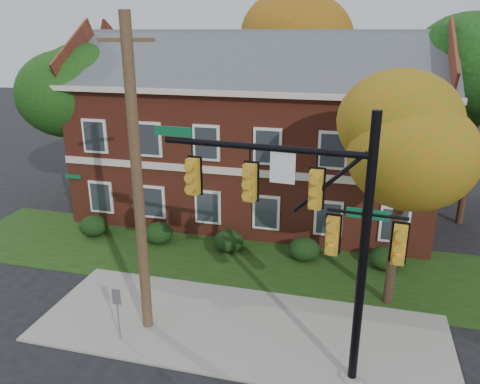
% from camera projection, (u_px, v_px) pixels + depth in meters
% --- Properties ---
extents(ground, '(120.00, 120.00, 0.00)m').
position_uv_depth(ground, '(232.00, 347.00, 15.21)').
color(ground, black).
rests_on(ground, ground).
extents(sidewalk, '(14.00, 5.00, 0.08)m').
position_uv_depth(sidewalk, '(240.00, 328.00, 16.11)').
color(sidewalk, gray).
rests_on(sidewalk, ground).
extents(grass_strip, '(30.00, 6.00, 0.04)m').
position_uv_depth(grass_strip, '(268.00, 262.00, 20.69)').
color(grass_strip, '#193811').
rests_on(grass_strip, ground).
extents(apartment_building, '(18.80, 8.80, 9.74)m').
position_uv_depth(apartment_building, '(255.00, 124.00, 24.98)').
color(apartment_building, maroon).
rests_on(apartment_building, ground).
extents(hedge_far_left, '(1.40, 1.26, 1.05)m').
position_uv_depth(hedge_far_left, '(94.00, 226.00, 23.29)').
color(hedge_far_left, black).
rests_on(hedge_far_left, ground).
extents(hedge_left, '(1.40, 1.26, 1.05)m').
position_uv_depth(hedge_left, '(159.00, 233.00, 22.46)').
color(hedge_left, black).
rests_on(hedge_left, ground).
extents(hedge_center, '(1.40, 1.26, 1.05)m').
position_uv_depth(hedge_center, '(229.00, 241.00, 21.64)').
color(hedge_center, black).
rests_on(hedge_center, ground).
extents(hedge_right, '(1.40, 1.26, 1.05)m').
position_uv_depth(hedge_right, '(304.00, 249.00, 20.81)').
color(hedge_right, black).
rests_on(hedge_right, ground).
extents(hedge_far_right, '(1.40, 1.26, 1.05)m').
position_uv_depth(hedge_far_right, '(386.00, 258.00, 19.98)').
color(hedge_far_right, black).
rests_on(hedge_far_right, ground).
extents(tree_near_right, '(4.50, 4.25, 8.58)m').
position_uv_depth(tree_near_right, '(415.00, 130.00, 15.32)').
color(tree_near_right, black).
rests_on(tree_near_right, ground).
extents(tree_left_rear, '(5.40, 5.10, 8.88)m').
position_uv_depth(tree_left_rear, '(78.00, 89.00, 25.70)').
color(tree_left_rear, black).
rests_on(tree_left_rear, ground).
extents(tree_far_rear, '(6.84, 6.46, 11.52)m').
position_uv_depth(tree_far_rear, '(302.00, 45.00, 30.57)').
color(tree_far_rear, black).
rests_on(tree_far_rear, ground).
extents(traffic_signal, '(7.12, 0.90, 7.96)m').
position_uv_depth(traffic_signal, '(312.00, 220.00, 12.55)').
color(traffic_signal, gray).
rests_on(traffic_signal, ground).
extents(utility_pole, '(1.51, 0.75, 10.29)m').
position_uv_depth(utility_pole, '(138.00, 184.00, 14.54)').
color(utility_pole, '#4A3222').
rests_on(utility_pole, ground).
extents(sign_post, '(0.29, 0.06, 1.96)m').
position_uv_depth(sign_post, '(117.00, 306.00, 15.07)').
color(sign_post, slate).
rests_on(sign_post, ground).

